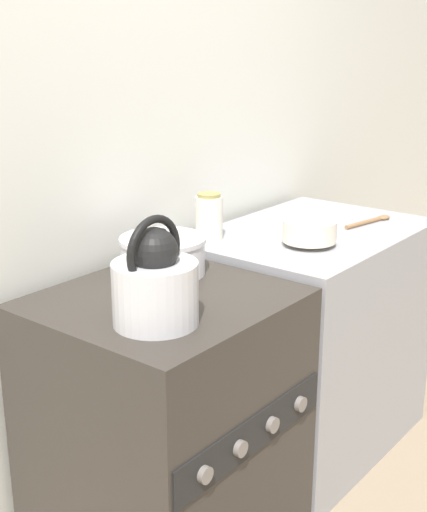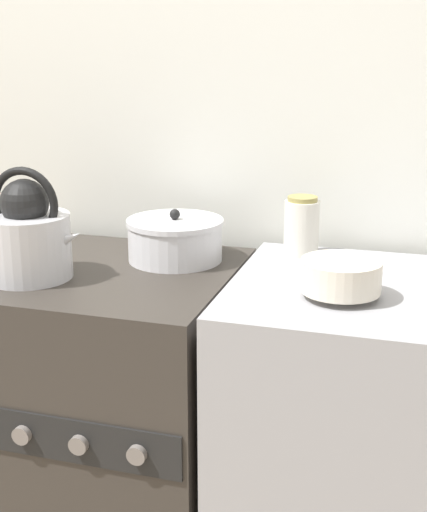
{
  "view_description": "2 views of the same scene",
  "coord_description": "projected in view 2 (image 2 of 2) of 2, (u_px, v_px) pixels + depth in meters",
  "views": [
    {
      "loc": [
        -1.34,
        -0.93,
        1.51
      ],
      "look_at": [
        0.26,
        0.34,
        0.87
      ],
      "focal_mm": 50.0,
      "sensor_mm": 36.0,
      "label": 1
    },
    {
      "loc": [
        0.77,
        -1.28,
        1.37
      ],
      "look_at": [
        0.3,
        0.29,
        0.88
      ],
      "focal_mm": 50.0,
      "sensor_mm": 36.0,
      "label": 2
    }
  ],
  "objects": [
    {
      "name": "wall_back",
      "position": [
        153.0,
        90.0,
        2.05
      ],
      "size": [
        7.0,
        0.06,
        2.5
      ],
      "color": "silver",
      "rests_on": "ground_plane"
    },
    {
      "name": "stove",
      "position": [
        110.0,
        413.0,
        1.94
      ],
      "size": [
        0.66,
        0.63,
        0.82
      ],
      "color": "#332D28",
      "rests_on": "ground_plane"
    },
    {
      "name": "counter",
      "position": [
        406.0,
        455.0,
        1.73
      ],
      "size": [
        0.87,
        0.61,
        0.84
      ],
      "color": "#99999E",
      "rests_on": "ground_plane"
    },
    {
      "name": "kettle",
      "position": [
        28.0,
        236.0,
        1.74
      ],
      "size": [
        0.26,
        0.21,
        0.28
      ],
      "color": "silver",
      "rests_on": "stove"
    },
    {
      "name": "cooking_pot",
      "position": [
        175.0,
        240.0,
        1.89
      ],
      "size": [
        0.26,
        0.26,
        0.14
      ],
      "color": "silver",
      "rests_on": "stove"
    },
    {
      "name": "enamel_bowl",
      "position": [
        341.0,
        276.0,
        1.56
      ],
      "size": [
        0.18,
        0.18,
        0.08
      ],
      "color": "beige",
      "rests_on": "counter"
    },
    {
      "name": "storage_jar",
      "position": [
        302.0,
        226.0,
        1.87
      ],
      "size": [
        0.09,
        0.09,
        0.16
      ],
      "color": "silver",
      "rests_on": "counter"
    }
  ]
}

